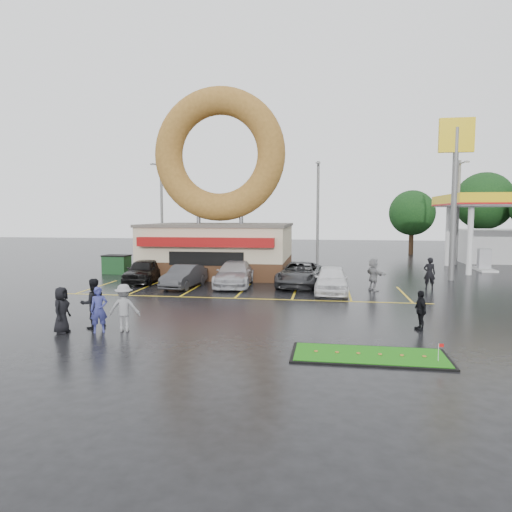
# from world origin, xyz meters

# --- Properties ---
(ground) EXTENTS (120.00, 120.00, 0.00)m
(ground) POSITION_xyz_m (0.00, 0.00, 0.00)
(ground) COLOR black
(ground) RESTS_ON ground
(donut_shop) EXTENTS (10.20, 8.70, 13.50)m
(donut_shop) POSITION_xyz_m (-3.00, 12.97, 4.46)
(donut_shop) COLOR #472B19
(donut_shop) RESTS_ON ground
(gas_station) EXTENTS (12.30, 13.65, 5.90)m
(gas_station) POSITION_xyz_m (20.00, 20.94, 3.70)
(gas_station) COLOR silver
(gas_station) RESTS_ON ground
(shell_sign) EXTENTS (2.20, 0.36, 10.60)m
(shell_sign) POSITION_xyz_m (13.00, 12.00, 7.38)
(shell_sign) COLOR slate
(shell_sign) RESTS_ON ground
(streetlight_left) EXTENTS (0.40, 2.21, 9.00)m
(streetlight_left) POSITION_xyz_m (-10.00, 19.92, 4.78)
(streetlight_left) COLOR slate
(streetlight_left) RESTS_ON ground
(streetlight_mid) EXTENTS (0.40, 2.21, 9.00)m
(streetlight_mid) POSITION_xyz_m (4.00, 20.92, 4.78)
(streetlight_mid) COLOR slate
(streetlight_mid) RESTS_ON ground
(streetlight_right) EXTENTS (0.40, 2.21, 9.00)m
(streetlight_right) POSITION_xyz_m (16.00, 21.92, 4.78)
(streetlight_right) COLOR slate
(streetlight_right) RESTS_ON ground
(tree_far_c) EXTENTS (6.30, 6.30, 9.00)m
(tree_far_c) POSITION_xyz_m (22.00, 34.00, 5.84)
(tree_far_c) COLOR #332114
(tree_far_c) RESTS_ON ground
(tree_far_d) EXTENTS (4.90, 4.90, 7.00)m
(tree_far_d) POSITION_xyz_m (14.00, 32.00, 4.53)
(tree_far_d) COLOR #332114
(tree_far_d) RESTS_ON ground
(car_black) EXTENTS (2.24, 4.61, 1.52)m
(car_black) POSITION_xyz_m (-6.90, 8.00, 0.76)
(car_black) COLOR black
(car_black) RESTS_ON ground
(car_dgrey) EXTENTS (1.91, 4.26, 1.36)m
(car_dgrey) POSITION_xyz_m (-3.67, 6.41, 0.68)
(car_dgrey) COLOR #323235
(car_dgrey) RESTS_ON ground
(car_silver) EXTENTS (2.33, 5.25, 1.50)m
(car_silver) POSITION_xyz_m (-0.82, 7.53, 0.75)
(car_silver) COLOR #AFAFB4
(car_silver) RESTS_ON ground
(car_grey) EXTENTS (2.90, 5.51, 1.48)m
(car_grey) POSITION_xyz_m (3.16, 8.00, 0.74)
(car_grey) COLOR #2E2F31
(car_grey) RESTS_ON ground
(car_white) EXTENTS (1.89, 4.53, 1.53)m
(car_white) POSITION_xyz_m (5.03, 5.72, 0.77)
(car_white) COLOR white
(car_white) RESTS_ON ground
(person_blue) EXTENTS (0.74, 0.66, 1.71)m
(person_blue) POSITION_xyz_m (-3.63, -4.13, 0.86)
(person_blue) COLOR navy
(person_blue) RESTS_ON ground
(person_blackjkt) EXTENTS (1.19, 1.17, 1.93)m
(person_blackjkt) POSITION_xyz_m (-4.17, -3.56, 0.97)
(person_blackjkt) COLOR black
(person_blackjkt) RESTS_ON ground
(person_hoodie) EXTENTS (1.28, 0.93, 1.78)m
(person_hoodie) POSITION_xyz_m (-2.79, -3.81, 0.89)
(person_hoodie) COLOR gray
(person_hoodie) RESTS_ON ground
(person_bystander) EXTENTS (0.59, 0.87, 1.73)m
(person_bystander) POSITION_xyz_m (-4.95, -4.43, 0.86)
(person_bystander) COLOR black
(person_bystander) RESTS_ON ground
(person_cameraman) EXTENTS (0.54, 0.95, 1.52)m
(person_cameraman) POSITION_xyz_m (8.25, -1.98, 0.76)
(person_cameraman) COLOR black
(person_cameraman) RESTS_ON ground
(person_walker_near) EXTENTS (1.27, 1.82, 1.89)m
(person_walker_near) POSITION_xyz_m (7.44, 6.97, 0.94)
(person_walker_near) COLOR gray
(person_walker_near) RESTS_ON ground
(person_walker_far) EXTENTS (0.70, 0.47, 1.88)m
(person_walker_far) POSITION_xyz_m (10.73, 7.99, 0.94)
(person_walker_far) COLOR black
(person_walker_far) RESTS_ON ground
(dumpster) EXTENTS (1.86, 1.29, 1.30)m
(dumpster) POSITION_xyz_m (-10.63, 11.98, 0.65)
(dumpster) COLOR #1A4621
(dumpster) RESTS_ON ground
(putting_green) EXTENTS (4.81, 2.12, 0.60)m
(putting_green) POSITION_xyz_m (6.03, -5.61, 0.04)
(putting_green) COLOR black
(putting_green) RESTS_ON ground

